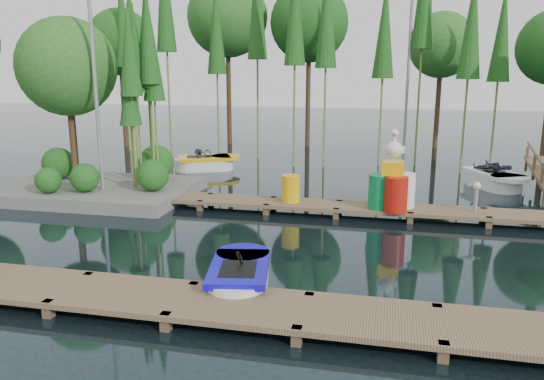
% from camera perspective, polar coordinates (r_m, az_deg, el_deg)
% --- Properties ---
extents(ground_plane, '(90.00, 90.00, 0.00)m').
position_cam_1_polar(ground_plane, '(13.54, -2.54, -4.90)').
color(ground_plane, '#1A2A31').
extents(near_dock, '(18.00, 1.50, 0.50)m').
position_cam_1_polar(near_dock, '(9.48, -9.81, -11.65)').
color(near_dock, brown).
rests_on(near_dock, ground).
extents(far_dock, '(15.00, 1.20, 0.50)m').
position_cam_1_polar(far_dock, '(15.63, 3.40, -1.60)').
color(far_dock, brown).
rests_on(far_dock, ground).
extents(island, '(6.20, 4.20, 6.75)m').
position_cam_1_polar(island, '(18.50, -19.27, 9.25)').
color(island, slate).
rests_on(island, ground).
extents(tree_screen, '(34.42, 18.53, 10.31)m').
position_cam_1_polar(tree_screen, '(23.74, -0.68, 17.71)').
color(tree_screen, '#452F1D').
rests_on(tree_screen, ground).
extents(lamp_island, '(0.30, 0.30, 7.25)m').
position_cam_1_polar(lamp_island, '(17.38, -18.63, 12.67)').
color(lamp_island, gray).
rests_on(lamp_island, ground).
extents(lamp_rear, '(0.30, 0.30, 7.25)m').
position_cam_1_polar(lamp_rear, '(23.44, 14.47, 12.83)').
color(lamp_rear, gray).
rests_on(lamp_rear, ground).
extents(boat_blue, '(1.50, 2.56, 0.81)m').
position_cam_1_polar(boat_blue, '(10.30, -3.52, -9.41)').
color(boat_blue, white).
rests_on(boat_blue, ground).
extents(boat_yellow_far, '(3.00, 2.29, 1.37)m').
position_cam_1_polar(boat_yellow_far, '(22.31, -7.18, 2.89)').
color(boat_yellow_far, white).
rests_on(boat_yellow_far, ground).
extents(boat_white_far, '(2.29, 3.02, 1.30)m').
position_cam_1_polar(boat_white_far, '(20.44, 22.75, 1.06)').
color(boat_white_far, white).
rests_on(boat_white_far, ground).
extents(yellow_barrel, '(0.53, 0.53, 0.80)m').
position_cam_1_polar(yellow_barrel, '(15.58, 2.04, 0.16)').
color(yellow_barrel, '#F4B10C').
rests_on(yellow_barrel, far_dock).
extents(drum_cluster, '(1.29, 1.19, 2.23)m').
position_cam_1_polar(drum_cluster, '(15.12, 12.90, 0.43)').
color(drum_cluster, '#0D7A39').
rests_on(drum_cluster, far_dock).
extents(seagull_post, '(0.52, 0.28, 0.84)m').
position_cam_1_polar(seagull_post, '(15.47, 21.14, -0.18)').
color(seagull_post, gray).
rests_on(seagull_post, far_dock).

